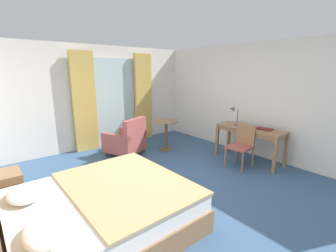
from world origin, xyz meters
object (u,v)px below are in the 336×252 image
bed (97,211)px  desk_lamp (234,111)px  closed_book (265,129)px  desk_chair (242,144)px  round_cafe_table (166,129)px  writing_desk (250,132)px  nightstand (4,191)px  armchair_by_window (126,141)px

bed → desk_lamp: (3.42, 0.56, 0.78)m
bed → closed_book: size_ratio=7.03×
desk_chair → round_cafe_table: desk_chair is taller
writing_desk → round_cafe_table: round_cafe_table is taller
nightstand → armchair_by_window: bearing=19.6°
writing_desk → round_cafe_table: bearing=120.3°
bed → nightstand: bearing=122.6°
bed → writing_desk: bearing=3.3°
nightstand → armchair_by_window: (2.45, 0.87, 0.08)m
desk_chair → armchair_by_window: (-1.51, 2.08, -0.14)m
bed → closed_book: 3.64m
bed → desk_chair: 3.13m
desk_chair → desk_lamp: 0.79m
desk_chair → desk_lamp: bearing=56.3°
writing_desk → armchair_by_window: size_ratio=1.47×
desk_lamp → writing_desk: bearing=-72.4°
writing_desk → round_cafe_table: size_ratio=1.94×
writing_desk → closed_book: 0.31m
armchair_by_window → round_cafe_table: (0.94, -0.30, 0.20)m
writing_desk → desk_chair: desk_chair is taller
writing_desk → bed: bearing=-176.7°
writing_desk → closed_book: size_ratio=4.78×
bed → armchair_by_window: (1.60, 2.19, 0.06)m
nightstand → desk_lamp: size_ratio=1.13×
desk_lamp → round_cafe_table: size_ratio=0.63×
nightstand → armchair_by_window: armchair_by_window is taller
bed → closed_book: bearing=-1.2°
desk_chair → round_cafe_table: (-0.57, 1.78, 0.06)m
closed_book → armchair_by_window: bearing=119.3°
nightstand → round_cafe_table: bearing=9.6°
nightstand → closed_book: closed_book is taller
writing_desk → desk_lamp: 0.56m
desk_lamp → armchair_by_window: (-1.81, 1.63, -0.72)m
nightstand → desk_lamp: desk_lamp is taller
desk_lamp → round_cafe_table: desk_lamp is taller
writing_desk → round_cafe_table: 1.95m
desk_lamp → round_cafe_table: (-0.87, 1.33, -0.52)m
nightstand → writing_desk: size_ratio=0.37×
closed_book → round_cafe_table: bearing=106.2°
nightstand → armchair_by_window: size_ratio=0.54×
closed_book → armchair_by_window: size_ratio=0.31×
desk_chair → armchair_by_window: 2.57m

